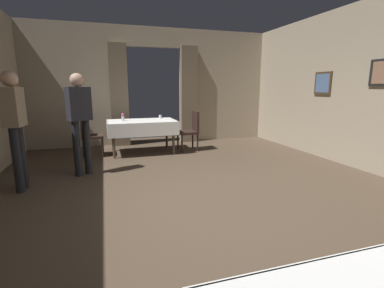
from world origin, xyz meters
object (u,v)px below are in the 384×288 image
object	(u,v)px
person_waiter_by_doorway	(15,121)
flower_vase_mid	(123,117)
chair_mid_right	(191,129)
person_diner_standing_aside	(80,116)
glass_mid_b	(160,117)
dining_table_mid	(142,125)
chair_mid_left	(89,133)

from	to	relation	value
person_waiter_by_doorway	flower_vase_mid	bearing A→B (deg)	50.17
chair_mid_right	person_waiter_by_doorway	bearing A→B (deg)	-149.97
person_diner_standing_aside	glass_mid_b	bearing A→B (deg)	44.78
dining_table_mid	chair_mid_left	world-z (taller)	chair_mid_left
flower_vase_mid	person_waiter_by_doorway	distance (m)	2.51
chair_mid_left	flower_vase_mid	xyz separation A→B (m)	(0.74, 0.02, 0.33)
dining_table_mid	chair_mid_right	bearing A→B (deg)	-2.93
dining_table_mid	glass_mid_b	xyz separation A→B (m)	(0.49, 0.30, 0.14)
glass_mid_b	person_waiter_by_doorway	size ratio (longest dim) A/B	0.05
chair_mid_right	person_waiter_by_doorway	size ratio (longest dim) A/B	0.54
person_waiter_by_doorway	dining_table_mid	bearing A→B (deg)	43.15
chair_mid_right	person_diner_standing_aside	xyz separation A→B (m)	(-2.35, -1.31, 0.51)
person_waiter_by_doorway	glass_mid_b	bearing A→B (deg)	41.21
chair_mid_right	person_diner_standing_aside	bearing A→B (deg)	-150.86
dining_table_mid	flower_vase_mid	distance (m)	0.45
chair_mid_left	chair_mid_right	world-z (taller)	same
glass_mid_b	person_diner_standing_aside	bearing A→B (deg)	-135.22
chair_mid_right	flower_vase_mid	distance (m)	1.60
chair_mid_right	glass_mid_b	xyz separation A→B (m)	(-0.66, 0.36, 0.28)
chair_mid_right	glass_mid_b	bearing A→B (deg)	151.25
chair_mid_left	person_diner_standing_aside	distance (m)	1.47
chair_mid_right	glass_mid_b	distance (m)	0.80
dining_table_mid	glass_mid_b	size ratio (longest dim) A/B	17.87
glass_mid_b	flower_vase_mid	bearing A→B (deg)	-163.26
person_waiter_by_doorway	person_diner_standing_aside	distance (m)	0.97
flower_vase_mid	glass_mid_b	size ratio (longest dim) A/B	2.03
dining_table_mid	person_diner_standing_aside	bearing A→B (deg)	-131.17
flower_vase_mid	person_diner_standing_aside	size ratio (longest dim) A/B	0.10
flower_vase_mid	person_waiter_by_doorway	world-z (taller)	person_waiter_by_doorway
chair_mid_right	person_diner_standing_aside	size ratio (longest dim) A/B	0.54
dining_table_mid	flower_vase_mid	xyz separation A→B (m)	(-0.41, 0.03, 0.19)
chair_mid_left	flower_vase_mid	world-z (taller)	chair_mid_left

